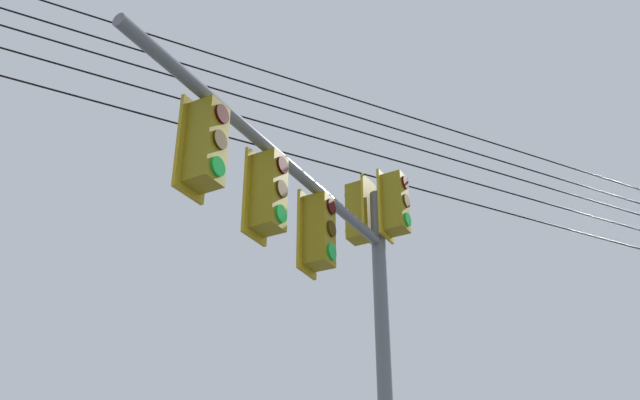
# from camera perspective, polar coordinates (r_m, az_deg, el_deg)

# --- Properties ---
(signal_mast_assembly) EXTENTS (2.05, 5.32, 6.94)m
(signal_mast_assembly) POSITION_cam_1_polar(r_m,az_deg,el_deg) (8.91, 1.23, -5.15)
(signal_mast_assembly) COLOR slate
(signal_mast_assembly) RESTS_ON ground
(overhead_wire_span) EXTENTS (9.92, 32.33, 1.58)m
(overhead_wire_span) POSITION_cam_1_polar(r_m,az_deg,el_deg) (11.92, 10.67, 2.93)
(overhead_wire_span) COLOR black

